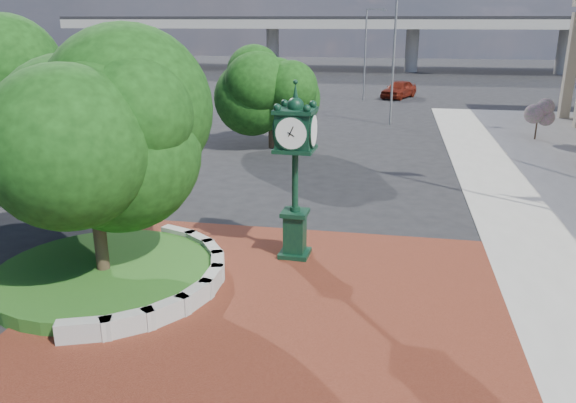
{
  "coord_description": "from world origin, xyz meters",
  "views": [
    {
      "loc": [
        2.8,
        -13.32,
        7.11
      ],
      "look_at": [
        0.04,
        1.5,
        2.21
      ],
      "focal_mm": 35.0,
      "sensor_mm": 36.0,
      "label": 1
    }
  ],
  "objects_px": {
    "street_lamp_far": "(368,48)",
    "post_clock": "(295,165)",
    "street_lamp_near": "(397,50)",
    "parked_car": "(399,89)"
  },
  "relations": [
    {
      "from": "street_lamp_near",
      "to": "street_lamp_far",
      "type": "bearing_deg",
      "value": 101.85
    },
    {
      "from": "parked_car",
      "to": "post_clock",
      "type": "bearing_deg",
      "value": -70.94
    },
    {
      "from": "parked_car",
      "to": "street_lamp_near",
      "type": "distance_m",
      "value": 15.1
    },
    {
      "from": "street_lamp_near",
      "to": "street_lamp_far",
      "type": "relative_size",
      "value": 1.09
    },
    {
      "from": "post_clock",
      "to": "street_lamp_far",
      "type": "bearing_deg",
      "value": 89.6
    },
    {
      "from": "post_clock",
      "to": "street_lamp_far",
      "type": "relative_size",
      "value": 0.67
    },
    {
      "from": "parked_car",
      "to": "street_lamp_near",
      "type": "bearing_deg",
      "value": -67.78
    },
    {
      "from": "street_lamp_far",
      "to": "post_clock",
      "type": "bearing_deg",
      "value": -90.4
    },
    {
      "from": "parked_car",
      "to": "street_lamp_far",
      "type": "relative_size",
      "value": 0.6
    },
    {
      "from": "street_lamp_far",
      "to": "street_lamp_near",
      "type": "bearing_deg",
      "value": -78.15
    }
  ]
}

